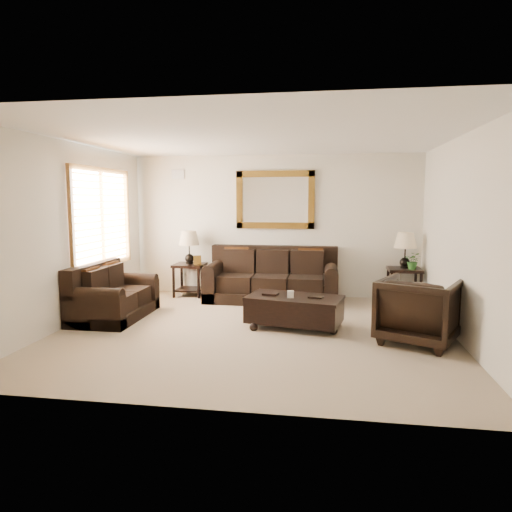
% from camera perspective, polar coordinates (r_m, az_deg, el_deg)
% --- Properties ---
extents(room, '(5.51, 5.01, 2.71)m').
position_cam_1_polar(room, '(6.34, -0.31, 2.50)').
color(room, '#827159').
rests_on(room, ground).
extents(window, '(0.07, 1.96, 1.66)m').
position_cam_1_polar(window, '(8.05, -18.64, 4.53)').
color(window, white).
rests_on(window, room).
extents(mirror, '(1.50, 0.06, 1.10)m').
position_cam_1_polar(mirror, '(8.76, 2.40, 7.03)').
color(mirror, '#543310').
rests_on(mirror, room).
extents(air_vent, '(0.25, 0.02, 0.18)m').
position_cam_1_polar(air_vent, '(9.20, -9.73, 10.05)').
color(air_vent, '#999999').
rests_on(air_vent, room).
extents(sofa, '(2.39, 1.03, 0.98)m').
position_cam_1_polar(sofa, '(8.46, 2.02, -3.15)').
color(sofa, black).
rests_on(sofa, room).
extents(loveseat, '(0.91, 1.53, 0.86)m').
position_cam_1_polar(loveseat, '(7.56, -17.65, -5.01)').
color(loveseat, black).
rests_on(loveseat, room).
extents(end_table_left, '(0.57, 0.57, 1.26)m').
position_cam_1_polar(end_table_left, '(8.87, -8.32, 0.30)').
color(end_table_left, black).
rests_on(end_table_left, room).
extents(end_table_right, '(0.58, 0.58, 1.27)m').
position_cam_1_polar(end_table_right, '(8.59, 18.12, -0.14)').
color(end_table_right, black).
rests_on(end_table_right, room).
extents(coffee_table, '(1.47, 0.99, 0.57)m').
position_cam_1_polar(coffee_table, '(6.70, 4.82, -6.50)').
color(coffee_table, black).
rests_on(coffee_table, room).
extents(armchair, '(1.20, 1.17, 0.94)m').
position_cam_1_polar(armchair, '(6.29, 19.68, -6.07)').
color(armchair, black).
rests_on(armchair, floor).
extents(potted_plant, '(0.36, 0.38, 0.24)m').
position_cam_1_polar(potted_plant, '(8.52, 19.05, -0.78)').
color(potted_plant, '#2C6121').
rests_on(potted_plant, end_table_right).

